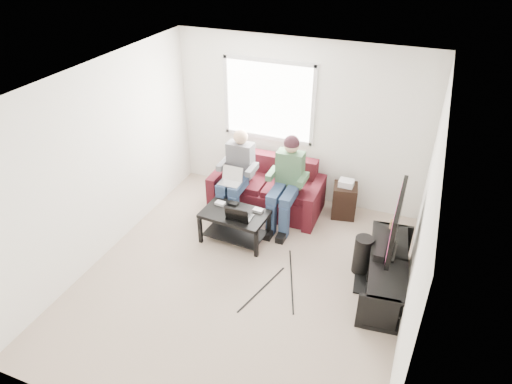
% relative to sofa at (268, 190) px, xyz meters
% --- Properties ---
extents(floor, '(4.50, 4.50, 0.00)m').
position_rel_sofa_xyz_m(floor, '(0.31, -1.72, -0.31)').
color(floor, '#BDA693').
rests_on(floor, ground).
extents(ceiling, '(4.50, 4.50, 0.00)m').
position_rel_sofa_xyz_m(ceiling, '(0.31, -1.72, 2.29)').
color(ceiling, white).
rests_on(ceiling, wall_back).
extents(wall_back, '(4.50, 0.00, 4.50)m').
position_rel_sofa_xyz_m(wall_back, '(0.31, 0.53, 0.99)').
color(wall_back, white).
rests_on(wall_back, floor).
extents(wall_front, '(4.50, 0.00, 4.50)m').
position_rel_sofa_xyz_m(wall_front, '(0.31, -3.97, 0.99)').
color(wall_front, white).
rests_on(wall_front, floor).
extents(wall_left, '(0.00, 4.50, 4.50)m').
position_rel_sofa_xyz_m(wall_left, '(-1.69, -1.72, 0.99)').
color(wall_left, white).
rests_on(wall_left, floor).
extents(wall_right, '(0.00, 4.50, 4.50)m').
position_rel_sofa_xyz_m(wall_right, '(2.31, -1.72, 0.99)').
color(wall_right, white).
rests_on(wall_right, floor).
extents(window, '(1.48, 0.04, 1.28)m').
position_rel_sofa_xyz_m(window, '(-0.19, 0.51, 1.29)').
color(window, white).
rests_on(window, wall_back).
extents(sofa, '(1.73, 0.87, 0.81)m').
position_rel_sofa_xyz_m(sofa, '(0.00, 0.00, 0.00)').
color(sofa, '#4A121B').
rests_on(sofa, floor).
extents(person_left, '(0.40, 0.70, 1.33)m').
position_rel_sofa_xyz_m(person_left, '(-0.40, -0.29, 0.42)').
color(person_left, navy).
rests_on(person_left, sofa).
extents(person_right, '(0.40, 0.71, 1.38)m').
position_rel_sofa_xyz_m(person_right, '(0.40, -0.27, 0.48)').
color(person_right, navy).
rests_on(person_right, sofa).
extents(laptop_silver, '(0.34, 0.25, 0.24)m').
position_rel_sofa_xyz_m(laptop_silver, '(-0.40, -0.53, 0.40)').
color(laptop_silver, silver).
rests_on(laptop_silver, person_left).
extents(coffee_table, '(0.96, 0.62, 0.46)m').
position_rel_sofa_xyz_m(coffee_table, '(-0.13, -0.98, 0.04)').
color(coffee_table, black).
rests_on(coffee_table, floor).
extents(laptop_black, '(0.35, 0.26, 0.24)m').
position_rel_sofa_xyz_m(laptop_black, '(-0.01, -1.06, 0.28)').
color(laptop_black, black).
rests_on(laptop_black, coffee_table).
extents(controller_a, '(0.15, 0.10, 0.04)m').
position_rel_sofa_xyz_m(controller_a, '(-0.41, -0.86, 0.18)').
color(controller_a, silver).
rests_on(controller_a, coffee_table).
extents(controller_b, '(0.15, 0.11, 0.04)m').
position_rel_sofa_xyz_m(controller_b, '(-0.23, -0.80, 0.18)').
color(controller_b, black).
rests_on(controller_b, coffee_table).
extents(controller_c, '(0.15, 0.10, 0.04)m').
position_rel_sofa_xyz_m(controller_c, '(0.17, -0.83, 0.18)').
color(controller_c, gray).
rests_on(controller_c, coffee_table).
extents(tv_stand, '(0.62, 1.56, 0.50)m').
position_rel_sofa_xyz_m(tv_stand, '(2.04, -1.22, -0.08)').
color(tv_stand, black).
rests_on(tv_stand, floor).
extents(tv, '(0.12, 1.10, 0.81)m').
position_rel_sofa_xyz_m(tv, '(2.04, -1.12, 0.66)').
color(tv, black).
rests_on(tv, tv_stand).
extents(soundbar, '(0.12, 0.50, 0.10)m').
position_rel_sofa_xyz_m(soundbar, '(1.92, -1.12, 0.25)').
color(soundbar, black).
rests_on(soundbar, tv_stand).
extents(drink_cup, '(0.08, 0.08, 0.12)m').
position_rel_sofa_xyz_m(drink_cup, '(1.99, -0.59, 0.26)').
color(drink_cup, '#A37546').
rests_on(drink_cup, tv_stand).
extents(console_white, '(0.30, 0.22, 0.06)m').
position_rel_sofa_xyz_m(console_white, '(2.04, -1.62, -0.01)').
color(console_white, silver).
rests_on(console_white, tv_stand).
extents(console_grey, '(0.34, 0.26, 0.08)m').
position_rel_sofa_xyz_m(console_grey, '(2.04, -0.92, 0.00)').
color(console_grey, gray).
rests_on(console_grey, tv_stand).
extents(console_black, '(0.38, 0.30, 0.07)m').
position_rel_sofa_xyz_m(console_black, '(2.04, -1.27, -0.00)').
color(console_black, black).
rests_on(console_black, tv_stand).
extents(subwoofer, '(0.24, 0.24, 0.54)m').
position_rel_sofa_xyz_m(subwoofer, '(1.70, -1.00, -0.04)').
color(subwoofer, black).
rests_on(subwoofer, floor).
extents(keyboard_floor, '(0.21, 0.48, 0.03)m').
position_rel_sofa_xyz_m(keyboard_floor, '(1.74, -1.22, -0.29)').
color(keyboard_floor, black).
rests_on(keyboard_floor, floor).
extents(end_table, '(0.36, 0.36, 0.63)m').
position_rel_sofa_xyz_m(end_table, '(1.19, 0.22, -0.02)').
color(end_table, black).
rests_on(end_table, floor).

